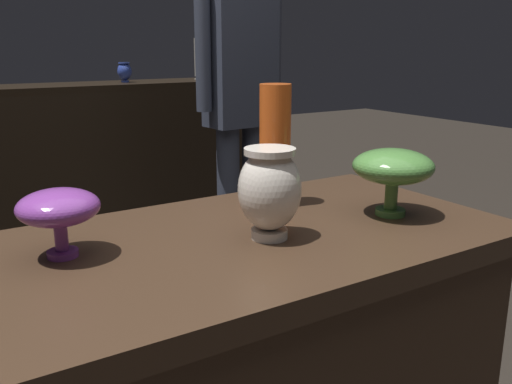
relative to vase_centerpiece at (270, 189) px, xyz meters
The scene contains 8 objects.
back_display_shelf 2.28m from the vase_centerpiece, 91.01° to the left, with size 2.60×0.40×0.99m.
vase_centerpiece is the anchor object (origin of this frame).
vase_tall_behind 0.42m from the vase_centerpiece, 162.49° to the left, with size 0.16×0.16×0.14m.
vase_left_accent 0.26m from the vase_centerpiece, 53.30° to the left, with size 0.10×0.10×0.31m.
vase_right_accent 0.34m from the vase_centerpiece, ahead, with size 0.19×0.19×0.16m.
shelf_vase_far_right 2.51m from the vase_centerpiece, 66.46° to the left, with size 0.08×0.08×0.25m.
shelf_vase_right 2.28m from the vase_centerpiece, 77.83° to the left, with size 0.08×0.08×0.11m.
visitor_near_right 1.51m from the vase_centerpiece, 61.50° to the left, with size 0.47×0.20×1.68m.
Camera 1 is at (-0.59, -0.98, 1.20)m, focal length 38.87 mm.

